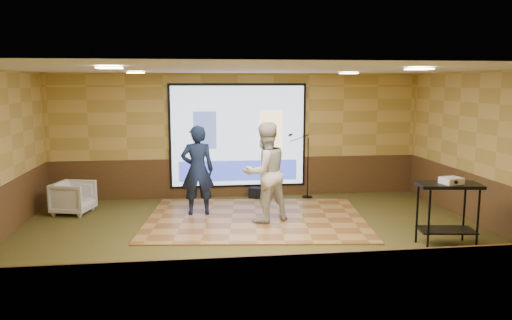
{
  "coord_description": "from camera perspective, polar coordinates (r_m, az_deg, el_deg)",
  "views": [
    {
      "loc": [
        -1.12,
        -8.53,
        2.77
      ],
      "look_at": [
        0.1,
        0.88,
        1.3
      ],
      "focal_mm": 35.0,
      "sensor_mm": 36.0,
      "label": 1
    }
  ],
  "objects": [
    {
      "name": "duffel_bag",
      "position": [
        12.14,
        0.23,
        -3.77
      ],
      "size": [
        0.48,
        0.41,
        0.25
      ],
      "primitive_type": "cube",
      "rotation": [
        0.0,
        0.0,
        -0.43
      ],
      "color": "black",
      "rests_on": "ground"
    },
    {
      "name": "wainscot_back",
      "position": [
        12.27,
        -2.05,
        -1.97
      ],
      "size": [
        9.0,
        0.04,
        0.95
      ],
      "primitive_type": "cube",
      "color": "#462E17",
      "rests_on": "ground"
    },
    {
      "name": "room_shell",
      "position": [
        8.63,
        0.06,
        4.32
      ],
      "size": [
        9.04,
        7.04,
        3.02
      ],
      "color": "tan",
      "rests_on": "ground"
    },
    {
      "name": "downlight_sw",
      "position": [
        7.11,
        -16.41,
        10.07
      ],
      "size": [
        0.32,
        0.32,
        0.02
      ],
      "primitive_type": "cube",
      "color": "#FFE8BF",
      "rests_on": "room_shell"
    },
    {
      "name": "dance_floor",
      "position": [
        10.29,
        -0.03,
        -6.72
      ],
      "size": [
        4.76,
        3.84,
        0.03
      ],
      "primitive_type": "cube",
      "rotation": [
        0.0,
        0.0,
        -0.12
      ],
      "color": "#A8773D",
      "rests_on": "ground"
    },
    {
      "name": "player_right",
      "position": [
        9.84,
        1.04,
        -1.42
      ],
      "size": [
        1.19,
        1.08,
        1.98
      ],
      "primitive_type": "imported",
      "rotation": [
        0.0,
        0.0,
        3.57
      ],
      "color": "beige",
      "rests_on": "dance_floor"
    },
    {
      "name": "projector",
      "position": [
        9.02,
        21.43,
        -2.2
      ],
      "size": [
        0.38,
        0.34,
        0.11
      ],
      "primitive_type": "cube",
      "rotation": [
        0.0,
        0.0,
        0.23
      ],
      "color": "white",
      "rests_on": "av_table"
    },
    {
      "name": "downlight_ne",
      "position": [
        10.85,
        10.56,
        9.72
      ],
      "size": [
        0.32,
        0.32,
        0.02
      ],
      "primitive_type": "cube",
      "color": "#FFE8BF",
      "rests_on": "room_shell"
    },
    {
      "name": "ground",
      "position": [
        9.03,
        0.06,
        -9.05
      ],
      "size": [
        9.0,
        9.0,
        0.0
      ],
      "primitive_type": "plane",
      "color": "#2F391A",
      "rests_on": "ground"
    },
    {
      "name": "downlight_nw",
      "position": [
        10.38,
        -13.58,
        9.67
      ],
      "size": [
        0.32,
        0.32,
        0.02
      ],
      "primitive_type": "cube",
      "color": "#FFE8BF",
      "rests_on": "room_shell"
    },
    {
      "name": "downlight_se",
      "position": [
        7.77,
        18.14,
        9.85
      ],
      "size": [
        0.32,
        0.32,
        0.02
      ],
      "primitive_type": "cube",
      "color": "#FFE8BF",
      "rests_on": "room_shell"
    },
    {
      "name": "player_left",
      "position": [
        10.46,
        -6.7,
        -1.17
      ],
      "size": [
        0.7,
        0.47,
        1.88
      ],
      "primitive_type": "imported",
      "rotation": [
        0.0,
        0.0,
        3.18
      ],
      "color": "#131D3C",
      "rests_on": "dance_floor"
    },
    {
      "name": "mic_stand",
      "position": [
        12.18,
        5.66,
        -2.0
      ],
      "size": [
        0.62,
        0.25,
        1.58
      ],
      "rotation": [
        0.0,
        0.0,
        0.22
      ],
      "color": "black",
      "rests_on": "ground"
    },
    {
      "name": "av_table",
      "position": [
        9.11,
        21.09,
        -4.37
      ],
      "size": [
        1.03,
        0.54,
        1.09
      ],
      "rotation": [
        0.0,
        0.0,
        -0.14
      ],
      "color": "black",
      "rests_on": "ground"
    },
    {
      "name": "projector_screen",
      "position": [
        12.08,
        -2.06,
        2.65
      ],
      "size": [
        3.32,
        0.06,
        2.52
      ],
      "color": "black",
      "rests_on": "room_shell"
    },
    {
      "name": "wainscot_right",
      "position": [
        10.46,
        25.3,
        -4.73
      ],
      "size": [
        0.04,
        7.0,
        0.95
      ],
      "primitive_type": "cube",
      "color": "#462E17",
      "rests_on": "ground"
    },
    {
      "name": "banquet_chair",
      "position": [
        11.36,
        -20.15,
        -4.05
      ],
      "size": [
        0.93,
        0.92,
        0.69
      ],
      "primitive_type": "imported",
      "rotation": [
        0.0,
        0.0,
        1.31
      ],
      "color": "gray",
      "rests_on": "ground"
    },
    {
      "name": "wainscot_front",
      "position": [
        5.66,
        4.82,
        -15.16
      ],
      "size": [
        9.0,
        0.04,
        0.95
      ],
      "primitive_type": "cube",
      "color": "#462E17",
      "rests_on": "ground"
    }
  ]
}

